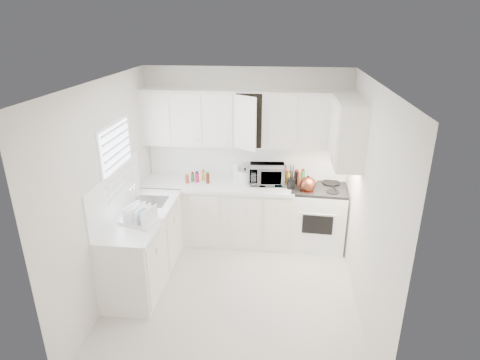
# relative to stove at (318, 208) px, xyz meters

# --- Properties ---
(floor) EXTENTS (3.20, 3.20, 0.00)m
(floor) POSITION_rel_stove_xyz_m (-1.09, -1.30, -0.61)
(floor) COLOR beige
(floor) RESTS_ON ground
(ceiling) EXTENTS (3.20, 3.20, 0.00)m
(ceiling) POSITION_rel_stove_xyz_m (-1.09, -1.30, 1.99)
(ceiling) COLOR white
(ceiling) RESTS_ON ground
(wall_back) EXTENTS (3.00, 0.00, 3.00)m
(wall_back) POSITION_rel_stove_xyz_m (-1.09, 0.30, 0.69)
(wall_back) COLOR silver
(wall_back) RESTS_ON ground
(wall_front) EXTENTS (3.00, 0.00, 3.00)m
(wall_front) POSITION_rel_stove_xyz_m (-1.09, -2.90, 0.69)
(wall_front) COLOR silver
(wall_front) RESTS_ON ground
(wall_left) EXTENTS (0.00, 3.20, 3.20)m
(wall_left) POSITION_rel_stove_xyz_m (-2.59, -1.30, 0.69)
(wall_left) COLOR silver
(wall_left) RESTS_ON ground
(wall_right) EXTENTS (0.00, 3.20, 3.20)m
(wall_right) POSITION_rel_stove_xyz_m (0.41, -1.30, 0.69)
(wall_right) COLOR silver
(wall_right) RESTS_ON ground
(window_blinds) EXTENTS (0.06, 0.96, 1.06)m
(window_blinds) POSITION_rel_stove_xyz_m (-2.57, -0.95, 0.94)
(window_blinds) COLOR white
(window_blinds) RESTS_ON wall_left
(lower_cabinets_back) EXTENTS (2.22, 0.60, 0.90)m
(lower_cabinets_back) POSITION_rel_stove_xyz_m (-1.48, -0.00, -0.16)
(lower_cabinets_back) COLOR silver
(lower_cabinets_back) RESTS_ON floor
(lower_cabinets_left) EXTENTS (0.60, 1.60, 0.90)m
(lower_cabinets_left) POSITION_rel_stove_xyz_m (-2.29, -1.10, -0.16)
(lower_cabinets_left) COLOR silver
(lower_cabinets_left) RESTS_ON floor
(countertop_back) EXTENTS (2.24, 0.64, 0.05)m
(countertop_back) POSITION_rel_stove_xyz_m (-1.48, -0.01, 0.32)
(countertop_back) COLOR white
(countertop_back) RESTS_ON lower_cabinets_back
(countertop_left) EXTENTS (0.64, 1.62, 0.05)m
(countertop_left) POSITION_rel_stove_xyz_m (-2.28, -1.10, 0.32)
(countertop_left) COLOR white
(countertop_left) RESTS_ON lower_cabinets_left
(backsplash_back) EXTENTS (2.98, 0.02, 0.55)m
(backsplash_back) POSITION_rel_stove_xyz_m (-1.09, 0.29, 0.62)
(backsplash_back) COLOR white
(backsplash_back) RESTS_ON wall_back
(backsplash_left) EXTENTS (0.02, 1.60, 0.55)m
(backsplash_left) POSITION_rel_stove_xyz_m (-2.58, -1.10, 0.62)
(backsplash_left) COLOR white
(backsplash_left) RESTS_ON wall_left
(upper_cabinets_back) EXTENTS (3.00, 0.33, 0.80)m
(upper_cabinets_back) POSITION_rel_stove_xyz_m (-1.09, 0.13, 0.89)
(upper_cabinets_back) COLOR silver
(upper_cabinets_back) RESTS_ON wall_back
(upper_cabinets_right) EXTENTS (0.33, 0.90, 0.80)m
(upper_cabinets_right) POSITION_rel_stove_xyz_m (0.24, -0.48, 0.89)
(upper_cabinets_right) COLOR silver
(upper_cabinets_right) RESTS_ON wall_right
(sink) EXTENTS (0.42, 0.38, 0.30)m
(sink) POSITION_rel_stove_xyz_m (-2.28, -0.75, 0.46)
(sink) COLOR gray
(sink) RESTS_ON countertop_left
(stove) EXTENTS (0.83, 0.69, 1.21)m
(stove) POSITION_rel_stove_xyz_m (0.00, 0.00, 0.00)
(stove) COLOR white
(stove) RESTS_ON floor
(tea_kettle) EXTENTS (0.29, 0.25, 0.25)m
(tea_kettle) POSITION_rel_stove_xyz_m (-0.18, -0.16, 0.46)
(tea_kettle) COLOR maroon
(tea_kettle) RESTS_ON stove
(frying_pan) EXTENTS (0.32, 0.47, 0.04)m
(frying_pan) POSITION_rel_stove_xyz_m (0.18, 0.16, 0.36)
(frying_pan) COLOR black
(frying_pan) RESTS_ON stove
(microwave) EXTENTS (0.53, 0.32, 0.34)m
(microwave) POSITION_rel_stove_xyz_m (-0.76, 0.06, 0.52)
(microwave) COLOR gray
(microwave) RESTS_ON countertop_back
(rice_cooker) EXTENTS (0.29, 0.29, 0.22)m
(rice_cooker) POSITION_rel_stove_xyz_m (-1.09, 0.07, 0.46)
(rice_cooker) COLOR white
(rice_cooker) RESTS_ON countertop_back
(paper_towel) EXTENTS (0.12, 0.12, 0.27)m
(paper_towel) POSITION_rel_stove_xyz_m (-1.22, 0.14, 0.48)
(paper_towel) COLOR white
(paper_towel) RESTS_ON countertop_back
(utensil_crock) EXTENTS (0.14, 0.14, 0.36)m
(utensil_crock) POSITION_rel_stove_xyz_m (-0.41, -0.09, 0.53)
(utensil_crock) COLOR black
(utensil_crock) RESTS_ON countertop_back
(dish_rack) EXTENTS (0.52, 0.45, 0.24)m
(dish_rack) POSITION_rel_stove_xyz_m (-2.21, -1.34, 0.46)
(dish_rack) COLOR white
(dish_rack) RESTS_ON countertop_left
(spice_left_0) EXTENTS (0.06, 0.06, 0.13)m
(spice_left_0) POSITION_rel_stove_xyz_m (-1.94, 0.12, 0.41)
(spice_left_0) COLOR brown
(spice_left_0) RESTS_ON countertop_back
(spice_left_1) EXTENTS (0.06, 0.06, 0.13)m
(spice_left_1) POSITION_rel_stove_xyz_m (-1.87, 0.03, 0.41)
(spice_left_1) COLOR #297B31
(spice_left_1) RESTS_ON countertop_back
(spice_left_2) EXTENTS (0.06, 0.06, 0.13)m
(spice_left_2) POSITION_rel_stove_xyz_m (-1.79, 0.12, 0.41)
(spice_left_2) COLOR #BB1942
(spice_left_2) RESTS_ON countertop_back
(spice_left_3) EXTENTS (0.06, 0.06, 0.13)m
(spice_left_3) POSITION_rel_stove_xyz_m (-1.72, 0.03, 0.41)
(spice_left_3) COLOR gold
(spice_left_3) RESTS_ON countertop_back
(spice_left_4) EXTENTS (0.06, 0.06, 0.13)m
(spice_left_4) POSITION_rel_stove_xyz_m (-1.64, 0.12, 0.41)
(spice_left_4) COLOR #592119
(spice_left_4) RESTS_ON countertop_back
(sauce_right_0) EXTENTS (0.06, 0.06, 0.19)m
(sauce_right_0) POSITION_rel_stove_xyz_m (-0.51, 0.16, 0.44)
(sauce_right_0) COLOR #BB1942
(sauce_right_0) RESTS_ON countertop_back
(sauce_right_1) EXTENTS (0.06, 0.06, 0.19)m
(sauce_right_1) POSITION_rel_stove_xyz_m (-0.46, 0.10, 0.44)
(sauce_right_1) COLOR gold
(sauce_right_1) RESTS_ON countertop_back
(sauce_right_2) EXTENTS (0.06, 0.06, 0.19)m
(sauce_right_2) POSITION_rel_stove_xyz_m (-0.40, 0.16, 0.44)
(sauce_right_2) COLOR #592119
(sauce_right_2) RESTS_ON countertop_back
(sauce_right_3) EXTENTS (0.06, 0.06, 0.19)m
(sauce_right_3) POSITION_rel_stove_xyz_m (-0.35, 0.10, 0.44)
(sauce_right_3) COLOR black
(sauce_right_3) RESTS_ON countertop_back
(sauce_right_4) EXTENTS (0.06, 0.06, 0.19)m
(sauce_right_4) POSITION_rel_stove_xyz_m (-0.29, 0.16, 0.44)
(sauce_right_4) COLOR brown
(sauce_right_4) RESTS_ON countertop_back
(sauce_right_5) EXTENTS (0.06, 0.06, 0.19)m
(sauce_right_5) POSITION_rel_stove_xyz_m (-0.24, 0.10, 0.44)
(sauce_right_5) COLOR #297B31
(sauce_right_5) RESTS_ON countertop_back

